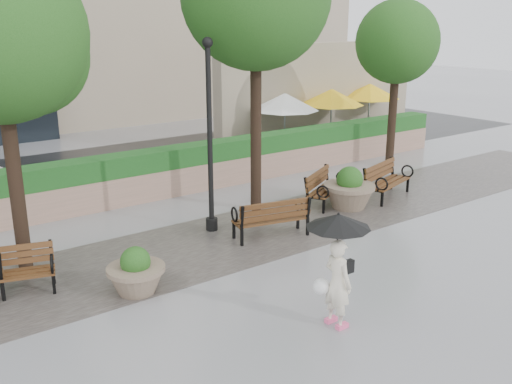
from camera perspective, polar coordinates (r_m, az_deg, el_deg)
ground at (r=10.81m, az=5.18°, el=-9.67°), size 100.00×100.00×0.00m
cobble_strip at (r=12.99m, az=-3.65°, el=-4.95°), size 28.00×3.20×0.01m
hedge_wall at (r=16.14m, az=-11.47°, el=1.54°), size 24.00×0.80×1.35m
cafe_wall at (r=23.65m, az=6.50°, el=9.79°), size 10.00×0.60×4.00m
cafe_hedge at (r=21.99m, az=9.32°, el=5.08°), size 8.00×0.50×0.90m
asphalt_street at (r=19.89m, az=-16.33°, el=2.07°), size 40.00×7.00×0.00m
bench_1 at (r=11.37m, az=-23.51°, el=-8.24°), size 1.73×1.09×0.87m
bench_2 at (r=13.13m, az=1.53°, el=-3.41°), size 1.84×1.07×0.93m
bench_3 at (r=15.63m, az=6.92°, el=-0.25°), size 1.80×1.38×0.91m
bench_4 at (r=16.49m, az=12.95°, el=0.42°), size 1.93×1.20×0.97m
planter_left at (r=10.73m, az=-11.89°, el=-8.12°), size 1.07×1.07×0.89m
planter_right at (r=15.33m, az=9.29°, el=0.00°), size 1.36×1.36×1.14m
lamppost at (r=13.14m, az=-4.62°, el=4.31°), size 0.28×0.28×4.47m
tree_0 at (r=11.71m, az=-23.76°, el=13.68°), size 3.37×3.26×6.20m
tree_1 at (r=14.50m, az=0.31°, el=18.58°), size 3.68×3.62×7.23m
tree_2 at (r=19.98m, az=14.05°, el=14.04°), size 2.92×2.73×5.52m
patio_umb_white at (r=20.89m, az=2.92°, el=8.95°), size 2.50×2.50×2.30m
patio_umb_yellow_a at (r=22.42m, az=7.58°, el=9.36°), size 2.50×2.50×2.30m
patio_umb_yellow_b at (r=24.61m, az=11.30°, el=9.82°), size 2.50×2.50×2.30m
pedestrian at (r=9.21m, az=8.16°, el=-6.66°), size 1.04×1.04×1.90m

